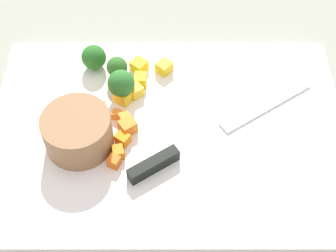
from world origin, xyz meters
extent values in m
plane|color=gray|center=(0.00, 0.00, 0.00)|extent=(4.00, 4.00, 0.00)
cube|color=white|center=(0.00, 0.00, 0.01)|extent=(0.46, 0.32, 0.01)
cylinder|color=#936A47|center=(-0.11, -0.02, 0.04)|extent=(0.08, 0.08, 0.05)
cube|color=silver|center=(0.13, 0.04, 0.01)|extent=(0.13, 0.10, 0.00)
cube|color=black|center=(-0.02, -0.06, 0.02)|extent=(0.06, 0.05, 0.02)
cube|color=orange|center=(-0.06, -0.02, 0.02)|extent=(0.02, 0.02, 0.01)
cube|color=orange|center=(-0.05, 0.00, 0.02)|extent=(0.03, 0.03, 0.02)
cube|color=orange|center=(-0.06, -0.04, 0.02)|extent=(0.02, 0.02, 0.01)
cube|color=orange|center=(-0.06, 0.01, 0.02)|extent=(0.02, 0.02, 0.01)
cube|color=orange|center=(-0.09, 0.03, 0.02)|extent=(0.02, 0.01, 0.02)
cube|color=orange|center=(-0.13, 0.03, 0.02)|extent=(0.02, 0.02, 0.01)
cube|color=orange|center=(-0.14, 0.03, 0.02)|extent=(0.02, 0.02, 0.01)
cube|color=orange|center=(-0.11, 0.04, 0.02)|extent=(0.02, 0.02, 0.02)
cube|color=orange|center=(-0.07, -0.05, 0.02)|extent=(0.02, 0.02, 0.01)
cube|color=orange|center=(-0.07, 0.02, 0.02)|extent=(0.01, 0.01, 0.01)
cube|color=yellow|center=(-0.01, 0.10, 0.02)|extent=(0.03, 0.03, 0.02)
cube|color=yellow|center=(-0.04, 0.11, 0.02)|extent=(0.03, 0.03, 0.02)
cube|color=yellow|center=(-0.06, 0.05, 0.02)|extent=(0.03, 0.03, 0.02)
cube|color=yellow|center=(-0.04, 0.06, 0.02)|extent=(0.03, 0.03, 0.02)
cube|color=yellow|center=(-0.04, 0.08, 0.02)|extent=(0.02, 0.02, 0.02)
cylinder|color=#98AC56|center=(-0.07, 0.09, 0.02)|extent=(0.01, 0.01, 0.01)
sphere|color=#2F6725|center=(-0.07, 0.09, 0.03)|extent=(0.03, 0.03, 0.03)
cylinder|color=#96BD6C|center=(-0.10, 0.11, 0.02)|extent=(0.01, 0.01, 0.01)
sphere|color=#276925|center=(-0.10, 0.11, 0.03)|extent=(0.03, 0.03, 0.03)
cylinder|color=#94B268|center=(-0.06, 0.06, 0.02)|extent=(0.01, 0.01, 0.02)
sphere|color=#2C6D2B|center=(-0.06, 0.06, 0.04)|extent=(0.04, 0.04, 0.04)
camera|label=1|loc=(0.00, -0.37, 0.52)|focal=52.17mm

